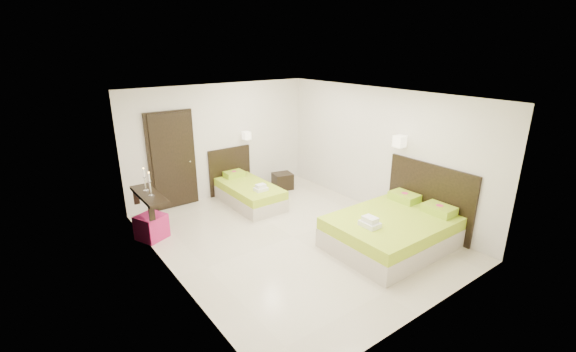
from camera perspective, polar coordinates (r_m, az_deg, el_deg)
floor at (r=7.27m, az=0.78°, el=-9.00°), size 5.50×5.50×0.00m
bed_single at (r=8.72m, az=-6.02°, el=-2.29°), size 1.07×1.79×1.48m
bed_double at (r=7.13m, az=15.48°, el=-7.51°), size 2.13×1.81×1.76m
nightstand at (r=9.54m, az=-0.81°, el=-0.75°), size 0.52×0.48×0.40m
ottoman at (r=7.56m, az=-19.56°, el=-7.11°), size 0.60×0.60×0.46m
door at (r=8.59m, az=-16.74°, el=2.16°), size 1.02×0.15×2.14m
console_shelf at (r=7.41m, az=-19.97°, el=-2.72°), size 0.35×1.20×0.78m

